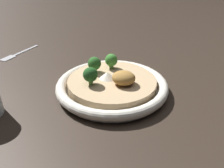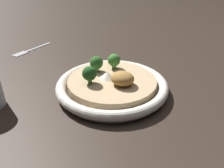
% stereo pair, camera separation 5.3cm
% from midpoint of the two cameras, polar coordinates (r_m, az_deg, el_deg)
% --- Properties ---
extents(ground_plane, '(6.00, 6.00, 0.00)m').
position_cam_midpoint_polar(ground_plane, '(0.54, -2.81, -1.95)').
color(ground_plane, '#2D231C').
extents(risotto_bowl, '(0.27, 0.27, 0.03)m').
position_cam_midpoint_polar(risotto_bowl, '(0.53, -2.85, -0.37)').
color(risotto_bowl, silver).
rests_on(risotto_bowl, ground_plane).
extents(cheese_sprinkle, '(0.04, 0.04, 0.02)m').
position_cam_midpoint_polar(cheese_sprinkle, '(0.53, -3.93, 2.44)').
color(cheese_sprinkle, white).
rests_on(cheese_sprinkle, risotto_bowl).
extents(crispy_onion_garnish, '(0.05, 0.05, 0.03)m').
position_cam_midpoint_polar(crispy_onion_garnish, '(0.50, 0.01, 1.53)').
color(crispy_onion_garnish, '#A37538').
rests_on(crispy_onion_garnish, risotto_bowl).
extents(broccoli_back_right, '(0.03, 0.03, 0.04)m').
position_cam_midpoint_polar(broccoli_back_right, '(0.50, -8.75, 2.29)').
color(broccoli_back_right, '#668E47').
rests_on(broccoli_back_right, risotto_bowl).
extents(broccoli_right, '(0.03, 0.03, 0.04)m').
position_cam_midpoint_polar(broccoli_right, '(0.55, -7.37, 5.19)').
color(broccoli_right, '#668E47').
rests_on(broccoli_right, risotto_bowl).
extents(broccoli_front_right, '(0.03, 0.03, 0.04)m').
position_cam_midpoint_polar(broccoli_front_right, '(0.57, -2.87, 6.12)').
color(broccoli_front_right, '#668E47').
rests_on(broccoli_front_right, risotto_bowl).
extents(fork_utensil, '(0.04, 0.17, 0.00)m').
position_cam_midpoint_polar(fork_utensil, '(0.84, -25.28, 7.07)').
color(fork_utensil, '#B7B7BC').
rests_on(fork_utensil, ground_plane).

